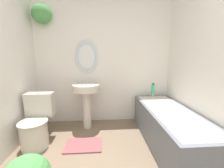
% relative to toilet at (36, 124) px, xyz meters
% --- Properties ---
extents(wall_back, '(2.74, 0.32, 2.40)m').
position_rel_toilet_xyz_m(wall_back, '(0.95, 0.77, 0.94)').
color(wall_back, silver).
rests_on(wall_back, ground_plane).
extents(wall_right, '(0.06, 2.42, 2.40)m').
position_rel_toilet_xyz_m(wall_right, '(2.38, -0.40, 0.87)').
color(wall_right, silver).
rests_on(wall_right, ground_plane).
extents(toilet, '(0.41, 0.56, 0.76)m').
position_rel_toilet_xyz_m(toilet, '(0.00, 0.00, 0.00)').
color(toilet, beige).
rests_on(toilet, ground_plane).
extents(pedestal_sink, '(0.49, 0.49, 0.93)m').
position_rel_toilet_xyz_m(pedestal_sink, '(0.70, 0.46, 0.29)').
color(pedestal_sink, beige).
rests_on(pedestal_sink, ground_plane).
extents(bathtub, '(0.66, 1.66, 0.61)m').
position_rel_toilet_xyz_m(bathtub, '(2.00, -0.14, -0.05)').
color(bathtub, slate).
rests_on(bathtub, ground_plane).
extents(shampoo_bottle, '(0.06, 0.06, 0.21)m').
position_rel_toilet_xyz_m(shampoo_bottle, '(1.97, 0.53, 0.38)').
color(shampoo_bottle, '#38B275').
rests_on(shampoo_bottle, bathtub).
extents(bath_mat, '(0.54, 0.36, 0.02)m').
position_rel_toilet_xyz_m(bath_mat, '(0.70, -0.10, -0.32)').
color(bath_mat, '#934C51').
rests_on(bath_mat, ground_plane).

